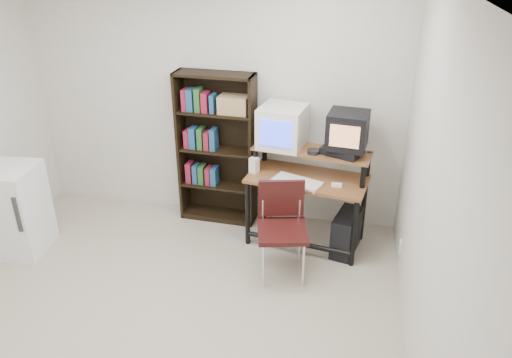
% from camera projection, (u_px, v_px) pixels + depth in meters
% --- Properties ---
extents(floor, '(4.00, 4.00, 0.01)m').
position_uv_depth(floor, '(151.00, 328.00, 4.04)').
color(floor, '#BBB19B').
rests_on(floor, ground).
extents(back_wall, '(4.00, 0.01, 2.60)m').
position_uv_depth(back_wall, '(213.00, 101.00, 5.23)').
color(back_wall, silver).
rests_on(back_wall, floor).
extents(right_wall, '(0.01, 4.00, 2.60)m').
position_uv_depth(right_wall, '(433.00, 214.00, 3.11)').
color(right_wall, silver).
rests_on(right_wall, floor).
extents(computer_desk, '(1.23, 0.75, 0.98)m').
position_uv_depth(computer_desk, '(308.00, 181.00, 4.91)').
color(computer_desk, brown).
rests_on(computer_desk, floor).
extents(crt_monitor, '(0.49, 0.49, 0.41)m').
position_uv_depth(crt_monitor, '(283.00, 127.00, 4.90)').
color(crt_monitor, silver).
rests_on(crt_monitor, computer_desk).
extents(vcr, '(0.43, 0.38, 0.08)m').
position_uv_depth(vcr, '(342.00, 151.00, 4.76)').
color(vcr, black).
rests_on(vcr, computer_desk).
extents(crt_tv, '(0.40, 0.40, 0.34)m').
position_uv_depth(crt_tv, '(348.00, 130.00, 4.67)').
color(crt_tv, black).
rests_on(crt_tv, vcr).
extents(cd_spindle, '(0.15, 0.15, 0.05)m').
position_uv_depth(cd_spindle, '(314.00, 152.00, 4.77)').
color(cd_spindle, '#26262B').
rests_on(cd_spindle, computer_desk).
extents(keyboard, '(0.51, 0.36, 0.03)m').
position_uv_depth(keyboard, '(297.00, 182.00, 4.77)').
color(keyboard, silver).
rests_on(keyboard, computer_desk).
extents(mousepad, '(0.27, 0.25, 0.01)m').
position_uv_depth(mousepad, '(339.00, 187.00, 4.71)').
color(mousepad, black).
rests_on(mousepad, computer_desk).
extents(mouse, '(0.10, 0.06, 0.03)m').
position_uv_depth(mouse, '(337.00, 185.00, 4.70)').
color(mouse, white).
rests_on(mouse, mousepad).
extents(desk_speaker, '(0.10, 0.10, 0.17)m').
position_uv_depth(desk_speaker, '(254.00, 166.00, 4.95)').
color(desk_speaker, silver).
rests_on(desk_speaker, computer_desk).
extents(pc_tower, '(0.30, 0.49, 0.42)m').
position_uv_depth(pc_tower, '(346.00, 233.00, 4.95)').
color(pc_tower, black).
rests_on(pc_tower, floor).
extents(school_chair, '(0.53, 0.53, 0.88)m').
position_uv_depth(school_chair, '(282.00, 220.00, 4.51)').
color(school_chair, black).
rests_on(school_chair, floor).
extents(bookshelf, '(0.83, 0.31, 1.64)m').
position_uv_depth(bookshelf, '(217.00, 146.00, 5.29)').
color(bookshelf, black).
rests_on(bookshelf, floor).
extents(mini_fridge, '(0.57, 0.57, 0.90)m').
position_uv_depth(mini_fridge, '(14.00, 210.00, 4.88)').
color(mini_fridge, white).
rests_on(mini_fridge, floor).
extents(wall_outlet, '(0.02, 0.08, 0.12)m').
position_uv_depth(wall_outlet, '(400.00, 246.00, 4.57)').
color(wall_outlet, beige).
rests_on(wall_outlet, right_wall).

